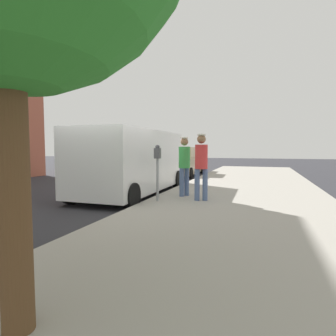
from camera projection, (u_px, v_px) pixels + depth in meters
ground_plane at (108, 205)px, 7.55m from camera, size 80.00×80.00×0.00m
sidewalk_slab at (238, 212)px, 6.40m from camera, size 5.00×32.00×0.15m
parking_meter_near at (157, 163)px, 7.34m from camera, size 0.14×0.18×1.52m
pedestrian_in_green at (184, 162)px, 8.09m from camera, size 0.34×0.34×1.75m
pedestrian_in_red at (201, 162)px, 7.38m from camera, size 0.34×0.34×1.81m
parked_van at (133, 161)px, 9.29m from camera, size 2.17×5.22×2.15m
parked_sedan_ahead at (181, 163)px, 15.85m from camera, size 2.09×4.47×1.65m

